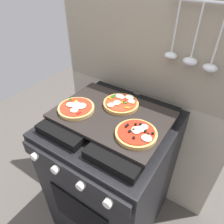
# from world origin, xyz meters

# --- Properties ---
(ground_plane) EXTENTS (4.00, 4.00, 0.00)m
(ground_plane) POSITION_xyz_m (0.00, 0.00, 0.00)
(ground_plane) COLOR #4C4742
(kitchen_backsplash) EXTENTS (1.10, 0.09, 1.55)m
(kitchen_backsplash) POSITION_xyz_m (0.00, 0.33, 0.79)
(kitchen_backsplash) COLOR #B2A893
(kitchen_backsplash) RESTS_ON ground_plane
(stove) EXTENTS (0.60, 0.64, 0.90)m
(stove) POSITION_xyz_m (-0.00, -0.00, 0.45)
(stove) COLOR black
(stove) RESTS_ON ground_plane
(baking_tray) EXTENTS (0.54, 0.38, 0.02)m
(baking_tray) POSITION_xyz_m (0.00, 0.00, 0.91)
(baking_tray) COLOR black
(baking_tray) RESTS_ON stove
(pizza_left) EXTENTS (0.18, 0.18, 0.03)m
(pizza_left) POSITION_xyz_m (-0.16, -0.07, 0.93)
(pizza_left) COLOR tan
(pizza_left) RESTS_ON baking_tray
(pizza_right) EXTENTS (0.18, 0.18, 0.03)m
(pizza_right) POSITION_xyz_m (0.17, -0.07, 0.93)
(pizza_right) COLOR tan
(pizza_right) RESTS_ON baking_tray
(pizza_center) EXTENTS (0.18, 0.18, 0.03)m
(pizza_center) POSITION_xyz_m (-0.00, 0.08, 0.93)
(pizza_center) COLOR tan
(pizza_center) RESTS_ON baking_tray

